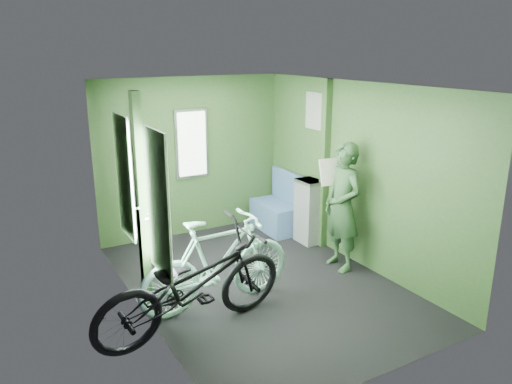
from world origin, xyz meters
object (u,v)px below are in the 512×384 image
bicycle_mint (219,307)px  waste_box (309,211)px  bench_seat (277,213)px  passenger (343,207)px  bicycle_black (195,333)px

bicycle_mint → waste_box: bearing=-63.0°
bench_seat → bicycle_mint: bearing=-135.9°
waste_box → passenger: bearing=-99.7°
bicycle_black → bench_seat: (2.24, 2.07, 0.26)m
bicycle_mint → bench_seat: bearing=-48.6°
bicycle_mint → bicycle_black: bearing=127.9°
bicycle_mint → bench_seat: size_ratio=1.95×
bicycle_black → passenger: size_ratio=1.25×
bicycle_black → bench_seat: bench_seat is taller
bicycle_black → passenger: (2.20, 0.51, 0.80)m
passenger → bicycle_black: bearing=-73.2°
bicycle_black → bench_seat: size_ratio=2.26×
bicycle_black → passenger: bearing=-83.5°
passenger → bench_seat: size_ratio=1.80×
bicycle_mint → waste_box: 2.26m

